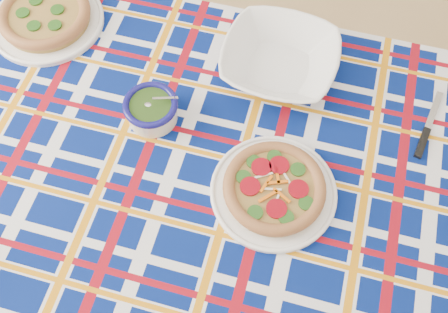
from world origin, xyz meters
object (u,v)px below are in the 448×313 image
(dining_table, at_px, (206,185))
(serving_bowl, at_px, (280,60))
(main_focaccia_plate, at_px, (274,188))
(pesto_bowl, at_px, (151,109))

(dining_table, height_order, serving_bowl, serving_bowl)
(dining_table, relative_size, serving_bowl, 5.56)
(dining_table, xyz_separation_m, serving_bowl, (0.09, 0.32, 0.11))
(serving_bowl, bearing_deg, dining_table, -106.21)
(main_focaccia_plate, height_order, serving_bowl, serving_bowl)
(dining_table, distance_m, serving_bowl, 0.36)
(main_focaccia_plate, relative_size, pesto_bowl, 2.23)
(dining_table, bearing_deg, pesto_bowl, 146.53)
(main_focaccia_plate, relative_size, serving_bowl, 1.01)
(dining_table, distance_m, pesto_bowl, 0.22)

